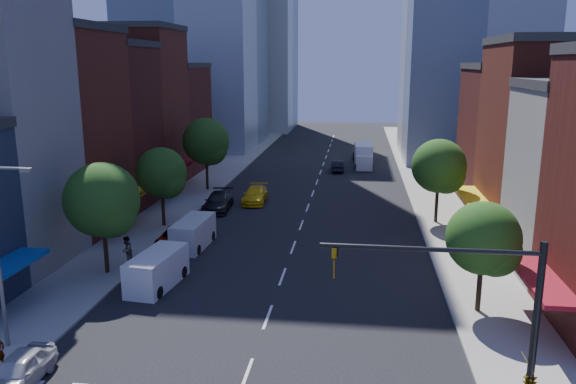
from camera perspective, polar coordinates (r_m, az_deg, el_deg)
name	(u,v)px	position (r m, az deg, el deg)	size (l,w,h in m)	color
ground	(246,376)	(26.29, -4.27, -18.15)	(220.00, 220.00, 0.00)	black
sidewalk_left	(208,182)	(65.75, -8.10, 1.01)	(5.00, 120.00, 0.15)	gray
sidewalk_right	(428,188)	(63.96, 14.06, 0.41)	(5.00, 120.00, 0.15)	gray
bldg_left_2	(40,133)	(49.97, -23.88, 5.47)	(12.00, 9.00, 16.00)	maroon
bldg_left_3	(90,128)	(57.43, -19.51, 6.17)	(12.00, 8.00, 15.00)	#4A1612
bldg_left_4	(125,110)	(65.01, -16.25, 8.00)	(12.00, 9.00, 17.00)	maroon
bldg_left_5	(156,120)	(73.97, -13.25, 7.16)	(12.00, 10.00, 13.00)	#4A1612
bldg_right_2	(568,142)	(49.22, 26.61, 4.52)	(12.00, 10.00, 15.00)	maroon
bldg_right_3	(530,138)	(58.79, 23.36, 5.01)	(12.00, 10.00, 13.00)	#4A1612
traffic_signal	(514,357)	(20.59, 22.01, -15.27)	(7.24, 2.24, 8.00)	black
streetlight	(0,245)	(29.49, -27.24, -4.85)	(2.25, 0.25, 9.00)	slate
tree_left_near	(104,203)	(37.65, -18.20, -1.06)	(4.80, 4.80, 7.30)	black
tree_left_mid	(163,175)	(47.63, -12.59, 1.72)	(4.20, 4.20, 6.65)	black
tree_left_far	(207,143)	(60.69, -8.21, 4.92)	(5.00, 5.00, 7.75)	black
tree_right_near	(486,241)	(32.16, 19.49, -4.76)	(4.00, 4.00, 6.20)	black
tree_right_far	(441,168)	(49.23, 15.25, 2.33)	(4.60, 4.60, 7.20)	black
parked_car_front	(18,371)	(27.68, -25.70, -16.08)	(1.70, 4.22, 1.44)	#B1B1B6
parked_car_second	(160,274)	(36.49, -12.91, -8.12)	(1.35, 3.88, 1.28)	black
parked_car_third	(175,237)	(43.58, -11.37, -4.49)	(2.26, 4.91, 1.36)	#999999
parked_car_rear	(218,202)	(53.25, -7.11, -0.97)	(2.30, 5.66, 1.64)	black
cargo_van_near	(156,270)	(35.89, -13.25, -7.77)	(2.62, 5.28, 2.16)	white
cargo_van_far	(193,234)	(42.85, -9.66, -4.19)	(2.28, 5.13, 2.14)	silver
taxi	(255,195)	(55.83, -3.34, -0.29)	(2.16, 5.31, 1.54)	yellow
traffic_car_oncoming	(337,166)	(72.15, 5.02, 2.66)	(1.49, 4.28, 1.41)	black
traffic_car_far	(358,154)	(82.04, 7.16, 3.83)	(1.57, 3.91, 1.33)	#999999
box_truck	(363,156)	(75.69, 7.66, 3.63)	(2.53, 7.54, 3.01)	silver
pedestrian_far	(126,250)	(39.87, -16.09, -5.72)	(0.96, 0.75, 1.97)	#999999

